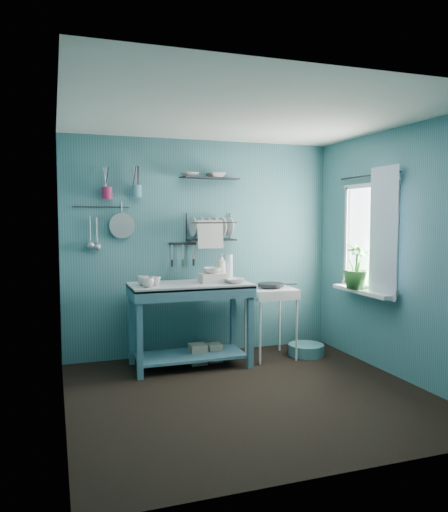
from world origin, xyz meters
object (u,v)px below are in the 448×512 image
object	(u,v)px
utensil_cup_teal	(137,191)
storage_tin_small	(214,353)
dish_rack	(211,227)
colander	(122,226)
mug_right	(143,281)
soap_bottle	(221,266)
storage_tin_large	(198,354)
mug_mid	(156,281)
utensil_cup_magenta	(107,193)
water_bottle	(229,267)
hotplate_stand	(270,323)
floor_basin	(306,350)
work_counter	(190,325)
frying_pan	(271,285)
wash_tub	(213,278)
mug_left	(148,282)
potted_plant	(357,266)

from	to	relation	value
utensil_cup_teal	storage_tin_small	xyz separation A→B (m)	(0.79, -0.34, -1.80)
dish_rack	storage_tin_small	bearing A→B (deg)	-99.79
colander	mug_right	bearing A→B (deg)	-71.24
mug_right	utensil_cup_teal	size ratio (longest dim) A/B	0.95
soap_bottle	storage_tin_large	world-z (taller)	soap_bottle
mug_mid	storage_tin_large	world-z (taller)	mug_mid
soap_bottle	utensil_cup_teal	bearing A→B (deg)	166.61
mug_right	utensil_cup_magenta	distance (m)	1.05
water_bottle	soap_bottle	bearing A→B (deg)	-168.69
soap_bottle	colander	xyz separation A→B (m)	(-1.07, 0.25, 0.46)
mug_mid	utensil_cup_magenta	bearing A→B (deg)	132.05
hotplate_stand	utensil_cup_teal	world-z (taller)	utensil_cup_teal
storage_tin_large	floor_basin	xyz separation A→B (m)	(1.29, -0.08, -0.04)
soap_bottle	water_bottle	distance (m)	0.10
dish_rack	water_bottle	bearing A→B (deg)	-40.45
work_counter	dish_rack	xyz separation A→B (m)	(0.36, 0.37, 1.05)
utensil_cup_teal	colander	distance (m)	0.41
mug_right	water_bottle	bearing A→B (deg)	12.17
frying_pan	wash_tub	bearing A→B (deg)	-175.85
mug_left	wash_tub	size ratio (longest dim) A/B	0.44
work_counter	mug_right	world-z (taller)	mug_right
floor_basin	mug_left	bearing A→B (deg)	-176.03
mug_mid	mug_left	bearing A→B (deg)	-135.00
hotplate_stand	water_bottle	bearing A→B (deg)	166.72
water_bottle	colander	bearing A→B (deg)	169.07
mug_left	dish_rack	world-z (taller)	dish_rack
frying_pan	dish_rack	xyz separation A→B (m)	(-0.60, 0.33, 0.66)
work_counter	soap_bottle	xyz separation A→B (m)	(0.42, 0.20, 0.60)
utensil_cup_teal	potted_plant	distance (m)	2.54
potted_plant	utensil_cup_teal	bearing A→B (deg)	157.89
wash_tub	frying_pan	distance (m)	0.72
mug_mid	storage_tin_small	size ratio (longest dim) A/B	0.50
wash_tub	storage_tin_small	bearing A→B (deg)	63.43
mug_right	utensil_cup_teal	distance (m)	1.03
water_bottle	storage_tin_small	size ratio (longest dim) A/B	1.40
mug_right	utensil_cup_magenta	size ratio (longest dim) A/B	0.95
storage_tin_large	storage_tin_small	world-z (taller)	storage_tin_large
mug_left	floor_basin	bearing A→B (deg)	3.97
mug_right	potted_plant	world-z (taller)	potted_plant
colander	floor_basin	size ratio (longest dim) A/B	0.68
mug_right	storage_tin_small	world-z (taller)	mug_right
mug_mid	mug_right	distance (m)	0.13
utensil_cup_teal	storage_tin_small	distance (m)	1.99
dish_rack	utensil_cup_magenta	xyz separation A→B (m)	(-1.17, 0.05, 0.37)
work_counter	soap_bottle	distance (m)	0.76
floor_basin	mug_mid	bearing A→B (deg)	-179.04
soap_bottle	colander	size ratio (longest dim) A/B	1.07
hotplate_stand	colander	distance (m)	2.00
colander	utensil_cup_teal	bearing A→B (deg)	-10.39
work_counter	utensil_cup_teal	world-z (taller)	utensil_cup_teal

